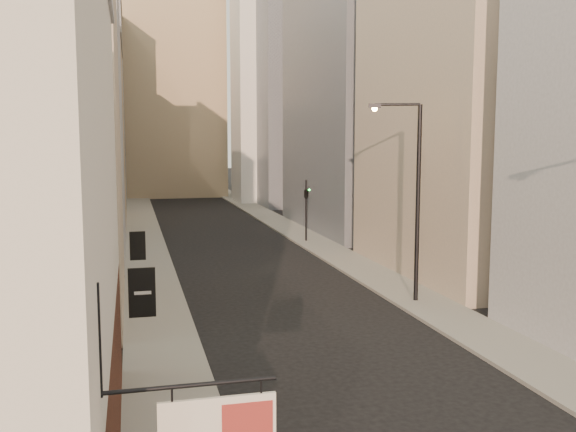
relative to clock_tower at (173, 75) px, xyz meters
The scene contains 13 objects.
sidewalk_left 41.32m from the clock_tower, 98.46° to the right, with size 3.00×140.00×0.15m, color gray.
sidewalk_right 41.64m from the clock_tower, 78.54° to the right, with size 3.00×140.00×0.15m, color gray.
left_bldg_beige 67.60m from the clock_tower, 99.46° to the right, with size 8.00×12.00×16.00m, color #BDA68C.
left_bldg_grey 51.76m from the clock_tower, 102.41° to the right, with size 8.00×16.00×20.00m, color #95949A.
left_bldg_tan 35.05m from the clock_tower, 108.97° to the right, with size 8.00×18.00×17.00m, color tan.
left_bldg_wingrid 17.23m from the clock_tower, 132.51° to the right, with size 8.00×20.00×24.00m, color gray.
right_bldg_beige 63.81m from the clock_tower, 78.16° to the right, with size 8.00×16.00×20.00m, color #BDA68C.
right_bldg_wingrid 44.21m from the clock_tower, 72.80° to the right, with size 8.00×20.00×26.00m, color gray.
highrise 24.93m from the clock_tower, 36.38° to the right, with size 21.00×23.00×51.20m.
clock_tower is the anchor object (origin of this frame).
white_tower 17.83m from the clock_tower, 51.84° to the right, with size 8.00×8.00×41.50m.
streetlamp_mid 69.57m from the clock_tower, 84.17° to the right, with size 2.49×1.06×9.91m.
traffic_light_right 50.94m from the clock_tower, 81.83° to the right, with size 0.77×0.77×5.00m.
Camera 1 is at (-7.56, -5.23, 8.13)m, focal length 40.00 mm.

